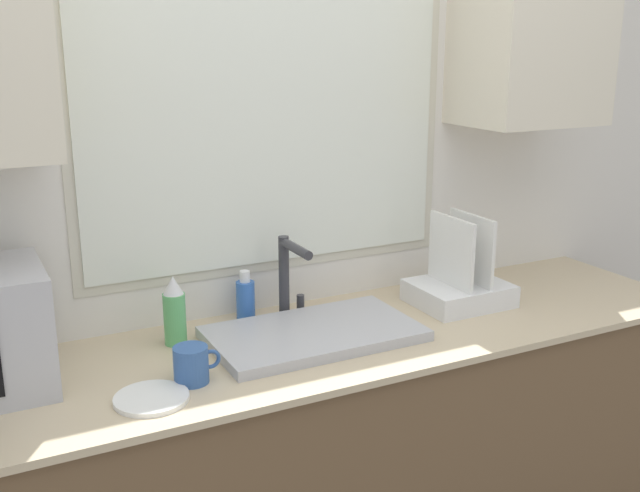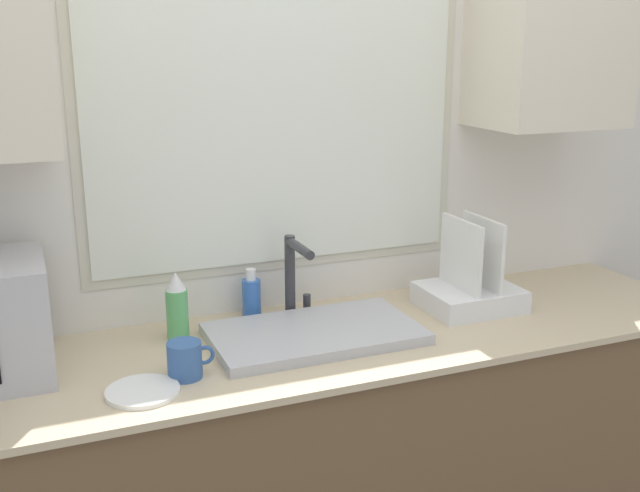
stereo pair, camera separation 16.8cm
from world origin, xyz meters
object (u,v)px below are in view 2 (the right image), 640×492
at_px(soap_bottle, 251,296).
at_px(spray_bottle, 177,307).
at_px(dish_rack, 470,289).
at_px(mug_near_sink, 185,360).
at_px(faucet, 296,270).

bearing_deg(soap_bottle, spray_bottle, -159.86).
distance_m(dish_rack, mug_near_sink, 0.95).
bearing_deg(mug_near_sink, spray_bottle, 82.34).
height_order(dish_rack, mug_near_sink, dish_rack).
bearing_deg(soap_bottle, faucet, -25.82).
relative_size(spray_bottle, soap_bottle, 1.30).
xyz_separation_m(faucet, spray_bottle, (-0.37, -0.03, -0.06)).
height_order(faucet, spray_bottle, faucet).
bearing_deg(dish_rack, soap_bottle, 164.27).
height_order(spray_bottle, mug_near_sink, spray_bottle).
distance_m(faucet, soap_bottle, 0.16).
height_order(spray_bottle, soap_bottle, spray_bottle).
distance_m(soap_bottle, mug_near_sink, 0.44).
height_order(faucet, dish_rack, dish_rack).
bearing_deg(dish_rack, mug_near_sink, -170.33).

